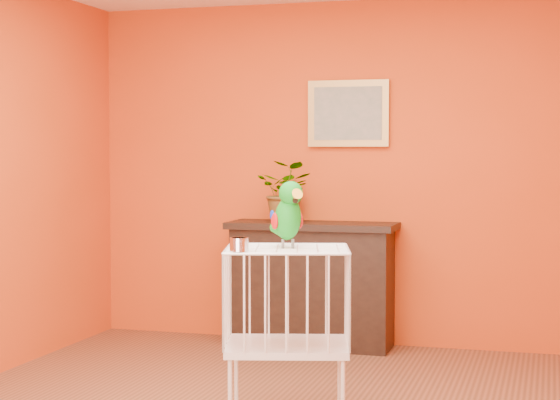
% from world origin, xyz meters
% --- Properties ---
extents(room_shell, '(4.50, 4.50, 4.50)m').
position_xyz_m(room_shell, '(0.00, 0.00, 1.58)').
color(room_shell, '#CE4313').
rests_on(room_shell, ground).
extents(console_cabinet, '(1.26, 0.45, 0.93)m').
position_xyz_m(console_cabinet, '(-0.23, 2.03, 0.47)').
color(console_cabinet, black).
rests_on(console_cabinet, ground).
extents(potted_plant, '(0.45, 0.49, 0.36)m').
position_xyz_m(potted_plant, '(-0.43, 2.06, 1.11)').
color(potted_plant, '#26722D').
rests_on(potted_plant, console_cabinet).
extents(framed_picture, '(0.62, 0.04, 0.50)m').
position_xyz_m(framed_picture, '(0.00, 2.22, 1.75)').
color(framed_picture, '#B58840').
rests_on(framed_picture, room_shell).
extents(birdcage, '(0.73, 0.63, 0.96)m').
position_xyz_m(birdcage, '(0.18, -0.09, 0.50)').
color(birdcage, silver).
rests_on(birdcage, ground).
extents(feed_cup, '(0.10, 0.10, 0.07)m').
position_xyz_m(feed_cup, '(0.00, -0.34, 1.00)').
color(feed_cup, silver).
rests_on(feed_cup, birdcage).
extents(parrot, '(0.25, 0.28, 0.35)m').
position_xyz_m(parrot, '(0.18, -0.10, 1.14)').
color(parrot, '#59544C').
rests_on(parrot, birdcage).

